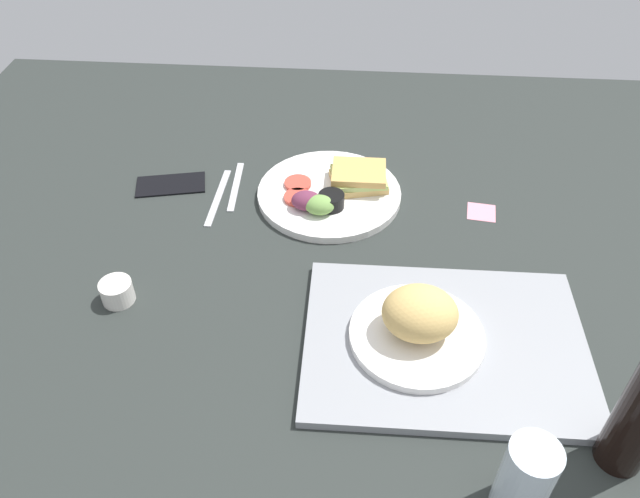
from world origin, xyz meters
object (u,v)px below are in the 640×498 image
(bread_plate_near, at_px, (419,322))
(fork, at_px, (236,186))
(plate_with_salad, at_px, (332,192))
(drinking_glass, at_px, (525,479))
(knife, at_px, (218,197))
(espresso_cup, at_px, (117,292))
(serving_tray, at_px, (445,343))
(sticky_note, at_px, (481,212))
(cell_phone, at_px, (171,184))

(bread_plate_near, distance_m, fork, 0.54)
(plate_with_salad, xyz_separation_m, fork, (0.21, -0.02, -0.01))
(drinking_glass, xyz_separation_m, knife, (0.51, -0.61, -0.06))
(espresso_cup, bearing_deg, serving_tray, 173.68)
(serving_tray, relative_size, plate_with_salad, 1.52)
(knife, distance_m, sticky_note, 0.54)
(bread_plate_near, height_order, plate_with_salad, bread_plate_near)
(bread_plate_near, xyz_separation_m, cell_phone, (0.50, -0.39, -0.05))
(serving_tray, height_order, fork, serving_tray)
(espresso_cup, bearing_deg, sticky_note, -156.03)
(plate_with_salad, relative_size, knife, 1.56)
(knife, bearing_deg, drinking_glass, 41.67)
(espresso_cup, height_order, cell_phone, espresso_cup)
(drinking_glass, relative_size, fork, 0.76)
(serving_tray, distance_m, bread_plate_near, 0.06)
(fork, bearing_deg, bread_plate_near, 40.20)
(bread_plate_near, xyz_separation_m, plate_with_salad, (0.16, -0.37, -0.04))
(plate_with_salad, distance_m, espresso_cup, 0.47)
(serving_tray, xyz_separation_m, plate_with_salad, (0.20, -0.38, 0.01))
(bread_plate_near, relative_size, knife, 1.14)
(drinking_glass, relative_size, knife, 0.68)
(fork, bearing_deg, drinking_glass, 34.10)
(drinking_glass, relative_size, espresso_cup, 2.30)
(serving_tray, relative_size, knife, 2.37)
(bread_plate_near, xyz_separation_m, drinking_glass, (-0.12, 0.26, 0.01))
(fork, bearing_deg, cell_phone, -90.19)
(espresso_cup, height_order, fork, espresso_cup)
(plate_with_salad, xyz_separation_m, knife, (0.24, 0.02, -0.01))
(plate_with_salad, height_order, fork, plate_with_salad)
(espresso_cup, height_order, knife, espresso_cup)
(espresso_cup, xyz_separation_m, cell_phone, (-0.01, -0.33, -0.02))
(serving_tray, xyz_separation_m, espresso_cup, (0.56, -0.06, 0.01))
(bread_plate_near, relative_size, espresso_cup, 3.85)
(serving_tray, relative_size, fork, 2.65)
(knife, xyz_separation_m, sticky_note, (-0.54, 0.01, -0.00))
(knife, bearing_deg, fork, 144.91)
(serving_tray, bearing_deg, espresso_cup, -6.32)
(serving_tray, height_order, sticky_note, serving_tray)
(plate_with_salad, xyz_separation_m, drinking_glass, (-0.28, 0.63, 0.05))
(knife, bearing_deg, serving_tray, 52.55)
(bread_plate_near, bearing_deg, espresso_cup, -6.55)
(fork, relative_size, knife, 0.89)
(bread_plate_near, bearing_deg, knife, -42.15)
(bread_plate_near, xyz_separation_m, espresso_cup, (0.51, -0.06, -0.03))
(serving_tray, bearing_deg, cell_phone, -35.69)
(serving_tray, bearing_deg, sticky_note, -105.78)
(plate_with_salad, distance_m, sticky_note, 0.31)
(fork, bearing_deg, sticky_note, 82.34)
(bread_plate_near, distance_m, espresso_cup, 0.51)
(bread_plate_near, height_order, espresso_cup, bread_plate_near)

